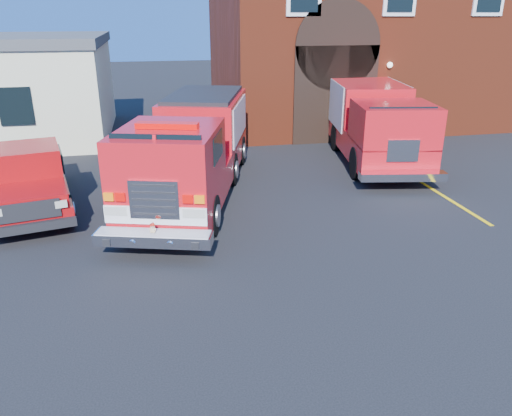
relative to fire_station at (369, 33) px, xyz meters
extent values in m
plane|color=black|center=(-8.99, -13.98, -4.25)|extent=(100.00, 100.00, 0.00)
cube|color=yellow|center=(-2.49, -12.98, -4.25)|extent=(0.12, 3.00, 0.01)
cube|color=yellow|center=(-2.49, -9.98, -4.25)|extent=(0.12, 3.00, 0.01)
cube|color=yellow|center=(-2.49, -6.98, -4.25)|extent=(0.12, 3.00, 0.01)
cube|color=maroon|center=(0.01, 0.02, -0.25)|extent=(15.00, 10.00, 8.00)
cube|color=black|center=(-3.49, -5.00, -2.25)|extent=(3.60, 0.12, 4.00)
cylinder|color=black|center=(-3.49, -5.00, -0.25)|extent=(3.60, 0.12, 3.60)
cube|color=black|center=(-15.99, -5.01, -2.25)|extent=(1.20, 0.10, 1.40)
cylinder|color=black|center=(-11.78, -12.92, -3.73)|extent=(0.61, 1.09, 1.04)
cylinder|color=black|center=(-9.79, -13.50, -3.73)|extent=(0.61, 1.09, 1.04)
cube|color=red|center=(-9.93, -10.32, -3.45)|extent=(4.66, 8.79, 0.85)
cube|color=red|center=(-9.31, -8.25, -2.37)|extent=(3.43, 4.64, 1.51)
cube|color=red|center=(-10.71, -12.94, -2.32)|extent=(3.11, 3.56, 1.41)
cube|color=black|center=(-11.04, -14.07, -1.95)|extent=(2.01, 0.66, 0.88)
cube|color=red|center=(-10.71, -12.94, -1.54)|extent=(1.53, 0.73, 0.13)
cube|color=white|center=(-11.14, -14.40, -3.26)|extent=(2.27, 0.72, 0.41)
cube|color=silver|center=(-11.14, -14.41, -2.89)|extent=(1.10, 0.38, 0.88)
cube|color=silver|center=(-11.21, -14.65, -3.71)|extent=(2.67, 1.25, 0.26)
cube|color=#B7B7BF|center=(-10.45, -7.91, -2.37)|extent=(1.00, 3.26, 1.22)
cube|color=#B7B7BF|center=(-8.18, -8.58, -2.37)|extent=(1.00, 3.26, 1.22)
sphere|color=beige|center=(-11.21, -14.65, -3.50)|extent=(0.16, 0.16, 0.13)
sphere|color=beige|center=(-11.22, -14.66, -3.40)|extent=(0.13, 0.13, 0.11)
sphere|color=beige|center=(-11.25, -14.63, -3.36)|extent=(0.05, 0.05, 0.04)
sphere|color=beige|center=(-11.17, -14.66, -3.36)|extent=(0.05, 0.05, 0.04)
ellipsoid|color=red|center=(-11.21, -14.65, -3.37)|extent=(0.14, 0.14, 0.06)
cylinder|color=red|center=(-11.22, -14.66, -3.39)|extent=(0.16, 0.16, 0.01)
cylinder|color=black|center=(-13.40, -12.08, -3.85)|extent=(0.44, 0.84, 0.80)
cube|color=#9F0A0E|center=(-14.65, -10.47, -3.71)|extent=(3.11, 5.77, 0.45)
cube|color=#9F0A0E|center=(-14.24, -12.37, -3.31)|extent=(2.11, 1.85, 0.35)
cube|color=#9F0A0E|center=(-14.59, -10.76, -2.91)|extent=(2.17, 2.14, 1.00)
cube|color=#9F0A0E|center=(-14.99, -8.91, -3.31)|extent=(2.23, 2.43, 0.55)
cube|color=black|center=(-14.05, -13.22, -3.80)|extent=(2.01, 0.57, 0.22)
cylinder|color=black|center=(-4.44, -9.98, -3.71)|extent=(0.53, 1.13, 1.09)
cylinder|color=black|center=(-2.31, -10.36, -3.71)|extent=(0.53, 1.13, 1.09)
cube|color=red|center=(-2.89, -7.45, -3.41)|extent=(3.81, 8.20, 0.89)
cube|color=red|center=(-2.63, -6.00, -2.28)|extent=(3.29, 5.29, 1.48)
cube|color=red|center=(-3.37, -10.17, -2.38)|extent=(2.84, 2.76, 1.28)
cube|color=#B7B7BF|center=(-3.86, -5.78, -2.38)|extent=(0.76, 4.09, 1.68)
cube|color=#B7B7BF|center=(-1.41, -6.21, -2.38)|extent=(0.76, 4.09, 1.68)
cube|color=silver|center=(-3.62, -11.58, -3.71)|extent=(2.70, 0.90, 0.25)
camera|label=1|loc=(-11.03, -25.00, 0.99)|focal=35.00mm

